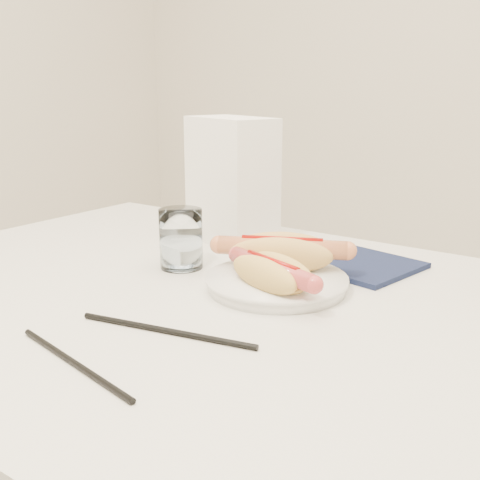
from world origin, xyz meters
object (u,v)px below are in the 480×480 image
Objects in this scene: plate at (277,284)px; napkin_box at (231,181)px; table at (227,338)px; water_glass at (181,239)px; hotdog_left at (282,253)px; hotdog_right at (272,273)px.

napkin_box is at bearing 139.79° from plate.
table is 12.66× the size of water_glass.
table is 6.48× the size of hotdog_left.
hotdog_right is 0.20m from water_glass.
plate is at bearing -21.33° from napkin_box.
water_glass is (-0.16, -0.04, 0.01)m from hotdog_left.
water_glass is (-0.14, 0.07, 0.11)m from table.
hotdog_left is at bearing 131.52° from hotdog_right.
table is 0.19m from water_glass.
hotdog_left is (0.02, 0.11, 0.10)m from table.
napkin_box is (-0.17, 0.25, 0.17)m from table.
table is 0.35m from napkin_box.
water_glass is at bearing 179.55° from plate.
hotdog_left is at bearing 113.60° from plate.
plate is 0.05m from hotdog_right.
water_glass is (-0.18, 0.00, 0.04)m from plate.
napkin_box is at bearing 124.94° from table.
water_glass is at bearing -61.36° from napkin_box.
napkin_box is (-0.19, 0.13, 0.07)m from hotdog_left.
hotdog_right reaches higher than plate.
hotdog_left is (-0.02, 0.05, 0.03)m from plate.
hotdog_left is 1.14× the size of hotdog_right.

